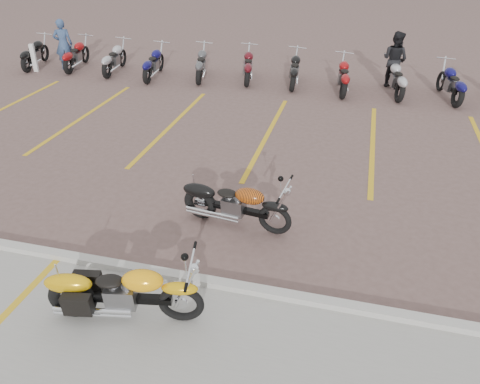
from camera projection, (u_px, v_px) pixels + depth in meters
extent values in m
plane|color=brown|center=(225.00, 214.00, 9.01)|extent=(100.00, 100.00, 0.00)
cube|color=#ADAAA3|center=(189.00, 278.00, 7.31)|extent=(60.00, 0.18, 0.12)
torus|color=black|center=(182.00, 304.00, 6.47)|extent=(0.65, 0.23, 0.64)
torus|color=black|center=(74.00, 298.00, 6.55)|extent=(0.70, 0.29, 0.68)
cube|color=black|center=(127.00, 298.00, 6.48)|extent=(1.29, 0.36, 0.10)
cube|color=slate|center=(123.00, 294.00, 6.45)|extent=(0.46, 0.37, 0.34)
ellipsoid|color=#FFA80D|center=(144.00, 279.00, 6.28)|extent=(0.62, 0.42, 0.30)
ellipsoid|color=black|center=(111.00, 280.00, 6.33)|extent=(0.43, 0.33, 0.12)
torus|color=black|center=(275.00, 220.00, 8.29)|extent=(0.62, 0.18, 0.62)
torus|color=black|center=(201.00, 204.00, 8.77)|extent=(0.67, 0.24, 0.65)
cube|color=black|center=(237.00, 209.00, 8.50)|extent=(1.24, 0.27, 0.09)
cube|color=slate|center=(235.00, 206.00, 8.49)|extent=(0.43, 0.33, 0.32)
ellipsoid|color=black|center=(251.00, 196.00, 8.25)|extent=(0.58, 0.37, 0.28)
ellipsoid|color=black|center=(228.00, 193.00, 8.41)|extent=(0.40, 0.29, 0.11)
imported|color=navy|center=(63.00, 44.00, 17.37)|extent=(0.79, 0.69, 1.82)
imported|color=black|center=(395.00, 60.00, 15.47)|extent=(1.12, 1.07, 1.82)
cube|color=silver|center=(34.00, 58.00, 17.26)|extent=(0.19, 0.19, 1.00)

